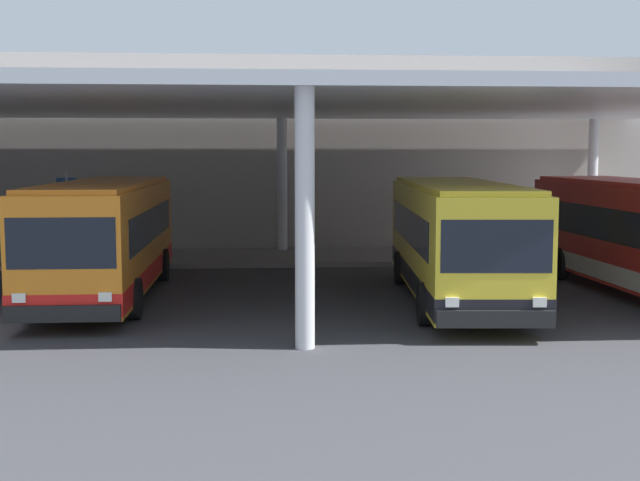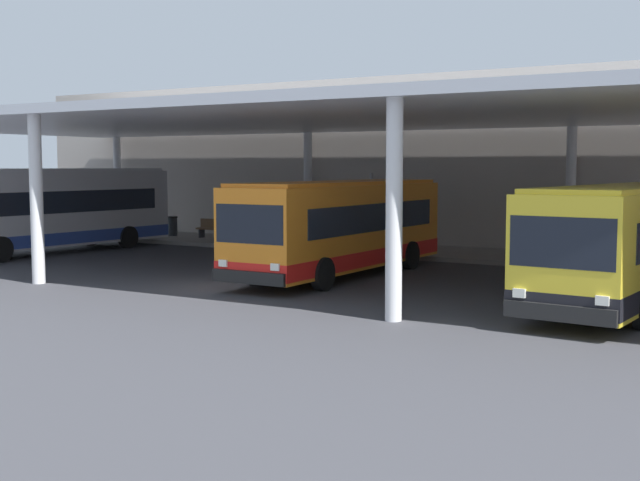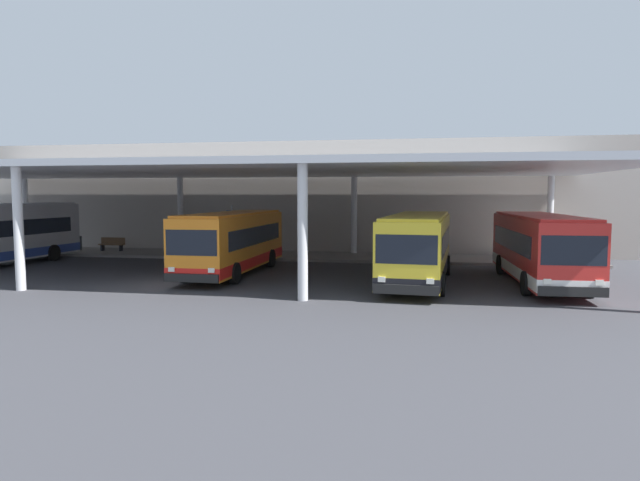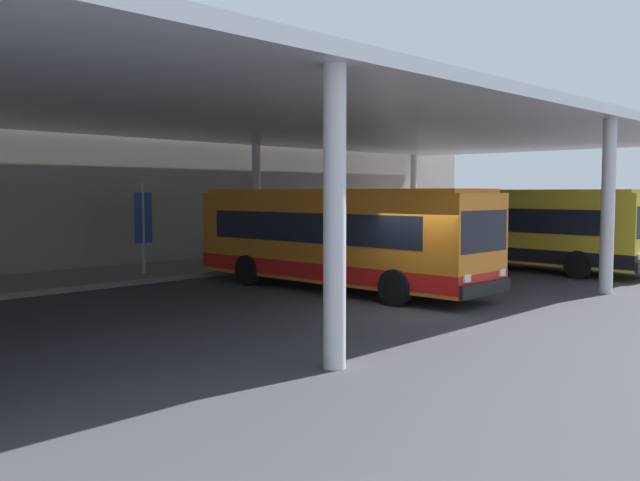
{
  "view_description": "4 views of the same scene",
  "coord_description": "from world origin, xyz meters",
  "px_view_note": "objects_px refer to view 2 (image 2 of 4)",
  "views": [
    {
      "loc": [
        5.24,
        -19.48,
        3.99
      ],
      "look_at": [
        6.98,
        4.39,
        1.47
      ],
      "focal_mm": 47.77,
      "sensor_mm": 36.0,
      "label": 1
    },
    {
      "loc": [
        14.8,
        -20.23,
        3.67
      ],
      "look_at": [
        1.39,
        2.06,
        1.35
      ],
      "focal_mm": 46.98,
      "sensor_mm": 36.0,
      "label": 2
    },
    {
      "loc": [
        10.71,
        -23.23,
        4.1
      ],
      "look_at": [
        6.0,
        2.02,
        1.95
      ],
      "focal_mm": 31.17,
      "sensor_mm": 36.0,
      "label": 3
    },
    {
      "loc": [
        -15.02,
        -10.5,
        3.08
      ],
      "look_at": [
        1.69,
        5.25,
        1.46
      ],
      "focal_mm": 38.83,
      "sensor_mm": 36.0,
      "label": 4
    }
  ],
  "objects_px": {
    "banner_sign": "(371,206)",
    "trash_bin": "(172,226)",
    "bus_second_bay": "(341,227)",
    "bench_waiting": "(214,228)",
    "bus_middle_bay": "(629,243)",
    "bus_nearest_bay": "(53,209)"
  },
  "relations": [
    {
      "from": "banner_sign",
      "to": "trash_bin",
      "type": "bearing_deg",
      "value": 175.86
    },
    {
      "from": "bus_second_bay",
      "to": "trash_bin",
      "type": "bearing_deg",
      "value": 151.04
    },
    {
      "from": "bench_waiting",
      "to": "bus_second_bay",
      "type": "bearing_deg",
      "value": -34.21
    },
    {
      "from": "bus_middle_bay",
      "to": "trash_bin",
      "type": "relative_size",
      "value": 10.9
    },
    {
      "from": "bus_nearest_bay",
      "to": "trash_bin",
      "type": "distance_m",
      "value": 7.68
    },
    {
      "from": "bench_waiting",
      "to": "trash_bin",
      "type": "height_order",
      "value": "trash_bin"
    },
    {
      "from": "bench_waiting",
      "to": "banner_sign",
      "type": "xyz_separation_m",
      "value": [
        9.05,
        -0.88,
        1.32
      ]
    },
    {
      "from": "bus_second_bay",
      "to": "bus_middle_bay",
      "type": "bearing_deg",
      "value": -7.6
    },
    {
      "from": "bench_waiting",
      "to": "banner_sign",
      "type": "bearing_deg",
      "value": -5.53
    },
    {
      "from": "bus_second_bay",
      "to": "banner_sign",
      "type": "xyz_separation_m",
      "value": [
        -2.53,
        7.0,
        0.32
      ]
    },
    {
      "from": "bus_nearest_bay",
      "to": "bus_middle_bay",
      "type": "bearing_deg",
      "value": -3.66
    },
    {
      "from": "trash_bin",
      "to": "bus_middle_bay",
      "type": "bearing_deg",
      "value": -21.1
    },
    {
      "from": "bus_second_bay",
      "to": "trash_bin",
      "type": "xyz_separation_m",
      "value": [
        -14.18,
        7.84,
        -0.98
      ]
    },
    {
      "from": "bus_middle_bay",
      "to": "bench_waiting",
      "type": "xyz_separation_m",
      "value": [
        -21.0,
        9.13,
        -0.99
      ]
    },
    {
      "from": "bus_middle_bay",
      "to": "bench_waiting",
      "type": "bearing_deg",
      "value": 156.49
    },
    {
      "from": "bus_nearest_bay",
      "to": "bench_waiting",
      "type": "distance_m",
      "value": 8.13
    },
    {
      "from": "bus_nearest_bay",
      "to": "bench_waiting",
      "type": "xyz_separation_m",
      "value": [
        2.57,
        7.63,
        -1.18
      ]
    },
    {
      "from": "bus_middle_bay",
      "to": "bench_waiting",
      "type": "height_order",
      "value": "bus_middle_bay"
    },
    {
      "from": "bus_second_bay",
      "to": "bus_middle_bay",
      "type": "relative_size",
      "value": 0.99
    },
    {
      "from": "bench_waiting",
      "to": "banner_sign",
      "type": "relative_size",
      "value": 0.56
    },
    {
      "from": "bus_middle_bay",
      "to": "banner_sign",
      "type": "height_order",
      "value": "banner_sign"
    },
    {
      "from": "bus_second_bay",
      "to": "bench_waiting",
      "type": "height_order",
      "value": "bus_second_bay"
    }
  ]
}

